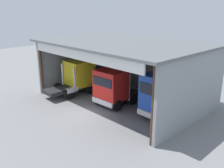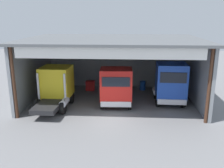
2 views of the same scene
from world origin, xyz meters
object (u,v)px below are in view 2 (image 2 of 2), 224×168
at_px(truck_yellow_center_left_bay, 56,86).
at_px(truck_red_center_right_bay, 116,87).
at_px(truck_blue_right_bay, 170,83).
at_px(oil_drum, 143,86).
at_px(tool_cart, 90,86).

bearing_deg(truck_yellow_center_left_bay, truck_red_center_right_bay, 4.57).
relative_size(truck_blue_right_bay, oil_drum, 4.73).
distance_m(truck_red_center_right_bay, oil_drum, 5.87).
bearing_deg(truck_red_center_right_bay, oil_drum, -118.94).
bearing_deg(tool_cart, truck_blue_right_bay, -26.25).
bearing_deg(tool_cart, truck_red_center_right_bay, -57.79).
distance_m(truck_blue_right_bay, oil_drum, 4.97).
distance_m(truck_yellow_center_left_bay, truck_blue_right_bay, 9.81).
relative_size(truck_yellow_center_left_bay, oil_drum, 5.76).
bearing_deg(truck_blue_right_bay, truck_yellow_center_left_bay, 8.28).
bearing_deg(oil_drum, truck_blue_right_bay, -63.87).
bearing_deg(truck_red_center_right_bay, truck_yellow_center_left_bay, 0.74).
distance_m(truck_red_center_right_bay, truck_blue_right_bay, 4.75).
xyz_separation_m(truck_red_center_right_bay, truck_blue_right_bay, (4.67, 0.85, 0.20)).
xyz_separation_m(truck_red_center_right_bay, tool_cart, (-2.88, 4.58, -1.25)).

